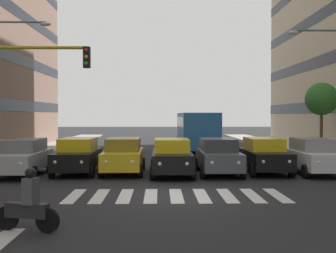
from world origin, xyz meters
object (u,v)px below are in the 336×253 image
(motorcycle_with_rider, at_px, (28,205))
(street_lamp_right, at_px, (4,78))
(car_3, at_px, (172,157))
(car_4, at_px, (123,155))
(car_6, at_px, (23,157))
(car_5, at_px, (78,155))
(car_0, at_px, (314,156))
(bus_behind_traffic, at_px, (196,128))
(car_1, at_px, (264,155))
(car_2, at_px, (218,156))
(street_tree_2, at_px, (322,99))

(motorcycle_with_rider, distance_m, street_lamp_right, 13.57)
(car_3, xyz_separation_m, street_lamp_right, (8.55, -2.15, 3.89))
(car_4, bearing_deg, car_6, 8.98)
(car_5, relative_size, car_6, 1.00)
(car_3, height_order, car_5, same)
(car_3, xyz_separation_m, motorcycle_with_rider, (3.80, 9.87, -0.24))
(car_0, xyz_separation_m, car_4, (9.21, -0.41, 0.00))
(car_5, bearing_deg, bus_behind_traffic, -118.88)
(car_1, bearing_deg, street_lamp_right, -6.12)
(car_0, height_order, car_6, same)
(bus_behind_traffic, distance_m, motorcycle_with_rider, 23.77)
(car_4, relative_size, street_lamp_right, 0.58)
(car_2, height_order, car_5, same)
(car_4, relative_size, car_5, 1.00)
(car_0, bearing_deg, street_tree_2, -112.81)
(car_0, relative_size, car_4, 1.00)
(car_4, relative_size, bus_behind_traffic, 0.42)
(car_4, distance_m, street_tree_2, 14.64)
(car_1, height_order, car_4, same)
(car_1, height_order, car_6, same)
(car_0, height_order, bus_behind_traffic, bus_behind_traffic)
(car_6, bearing_deg, car_3, 179.67)
(street_tree_2, bearing_deg, motorcycle_with_rider, 52.16)
(car_1, distance_m, bus_behind_traffic, 12.59)
(car_1, relative_size, motorcycle_with_rider, 2.66)
(car_0, bearing_deg, car_3, 3.00)
(street_tree_2, bearing_deg, car_4, 30.08)
(car_6, relative_size, bus_behind_traffic, 0.42)
(street_lamp_right, bearing_deg, car_5, 160.62)
(car_0, distance_m, motorcycle_with_rider, 14.77)
(car_1, xyz_separation_m, car_2, (2.30, 0.37, 0.00))
(car_3, height_order, street_lamp_right, street_lamp_right)
(car_6, height_order, bus_behind_traffic, bus_behind_traffic)
(car_6, relative_size, motorcycle_with_rider, 2.66)
(car_2, xyz_separation_m, motorcycle_with_rider, (6.05, 10.25, -0.24))
(car_1, bearing_deg, car_6, 3.51)
(car_1, bearing_deg, motorcycle_with_rider, 51.81)
(car_0, distance_m, car_3, 6.87)
(car_4, bearing_deg, street_tree_2, -149.92)
(car_3, distance_m, street_lamp_right, 9.63)
(car_4, bearing_deg, bus_behind_traffic, -110.49)
(car_0, relative_size, bus_behind_traffic, 0.42)
(car_6, bearing_deg, car_4, -171.02)
(car_0, xyz_separation_m, car_1, (2.30, -0.39, 0.00))
(street_lamp_right, bearing_deg, car_0, 173.36)
(motorcycle_with_rider, relative_size, street_lamp_right, 0.22)
(car_6, bearing_deg, street_tree_2, -155.07)
(car_2, bearing_deg, car_1, -170.88)
(car_5, xyz_separation_m, bus_behind_traffic, (-6.81, -12.34, 0.97))
(car_2, xyz_separation_m, street_lamp_right, (10.80, -1.77, 3.89))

